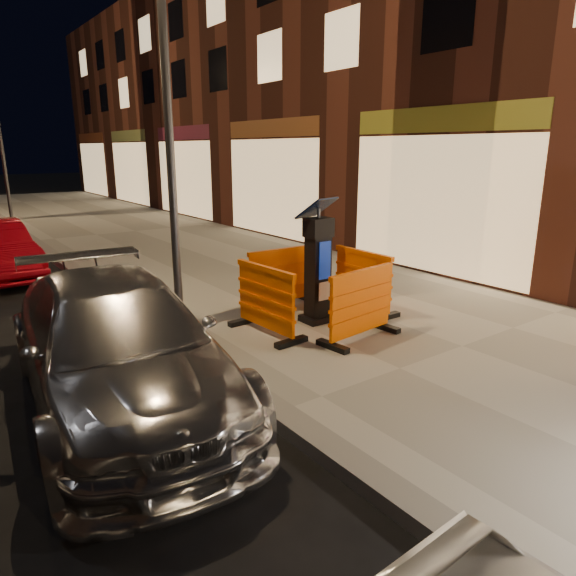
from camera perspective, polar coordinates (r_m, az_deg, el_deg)
ground_plane at (r=5.47m, az=-0.61°, el=-14.81°), size 120.00×120.00×0.00m
sidewalk at (r=7.41m, az=18.74°, el=-6.66°), size 6.00×60.00×0.15m
kerb at (r=5.43m, az=-0.61°, el=-14.13°), size 0.30×60.00×0.15m
parking_kiosk at (r=7.75m, az=3.34°, el=2.60°), size 0.58×0.58×1.79m
barrier_front at (r=7.17m, az=8.11°, el=-1.86°), size 1.33×0.67×1.00m
barrier_back at (r=8.57m, az=-0.73°, el=1.15°), size 1.29×0.56×1.00m
barrier_kerbside at (r=7.30m, az=-2.48°, el=-1.39°), size 0.61×1.31×1.00m
barrier_bldgside at (r=8.46m, az=8.28°, el=0.80°), size 0.54×1.29×1.00m
car_silver at (r=6.17m, az=-17.87°, el=-11.91°), size 2.39×4.89×1.37m
street_lamp_mid at (r=7.49m, az=-13.18°, el=18.02°), size 0.12×0.12×6.00m
street_lamp_far at (r=22.06m, az=-29.35°, el=14.46°), size 0.12×0.12×6.00m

